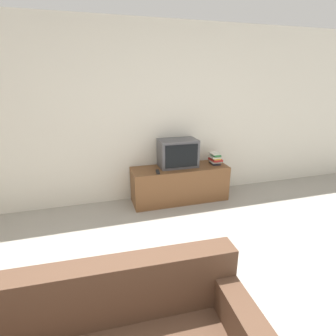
# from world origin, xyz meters

# --- Properties ---
(wall_back) EXTENTS (9.00, 0.06, 2.60)m
(wall_back) POSITION_xyz_m (0.00, 3.03, 1.30)
(wall_back) COLOR silver
(wall_back) RESTS_ON ground_plane
(tv_stand) EXTENTS (1.47, 0.48, 0.54)m
(tv_stand) POSITION_xyz_m (0.72, 2.74, 0.27)
(tv_stand) COLOR brown
(tv_stand) RESTS_ON ground_plane
(television) EXTENTS (0.58, 0.36, 0.42)m
(television) POSITION_xyz_m (0.71, 2.80, 0.75)
(television) COLOR #4C4C51
(television) RESTS_ON tv_stand
(book_stack) EXTENTS (0.17, 0.22, 0.18)m
(book_stack) POSITION_xyz_m (1.31, 2.75, 0.62)
(book_stack) COLOR black
(book_stack) RESTS_ON tv_stand
(remote_on_stand) EXTENTS (0.07, 0.16, 0.02)m
(remote_on_stand) POSITION_xyz_m (0.34, 2.60, 0.55)
(remote_on_stand) COLOR black
(remote_on_stand) RESTS_ON tv_stand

